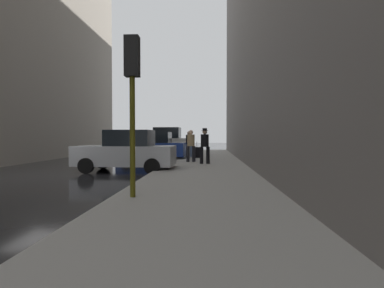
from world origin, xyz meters
The scene contains 11 objects.
ground_plane centered at (0.00, 0.00, 0.00)m, with size 120.00×120.00×0.00m, color black.
sidewalk centered at (6.00, 0.00, 0.07)m, with size 4.00×40.00×0.15m, color gray.
parked_silver_sedan centered at (2.65, 1.69, 0.85)m, with size 4.24×2.14×1.79m.
parked_blue_sedan centered at (2.65, 7.75, 0.85)m, with size 4.25×2.15×1.79m.
parked_white_van centered at (2.65, 13.27, 1.03)m, with size 4.67×2.20×2.25m.
fire_hydrant centered at (4.45, 2.09, 0.50)m, with size 0.42×0.22×0.70m.
traffic_light centered at (4.50, -4.44, 2.76)m, with size 0.32×0.32×3.60m.
pedestrian_in_jeans centered at (4.86, 8.84, 1.10)m, with size 0.53×0.50×1.71m.
pedestrian_in_tan_coat centered at (5.24, 4.94, 1.10)m, with size 0.53×0.48×1.71m.
pedestrian_with_fedora centered at (6.00, 3.85, 1.14)m, with size 0.50×0.41×1.78m.
rolling_suitcase centered at (5.42, 8.13, 0.49)m, with size 0.45×0.61×1.04m.
Camera 1 is at (6.22, -11.07, 1.51)m, focal length 28.00 mm.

